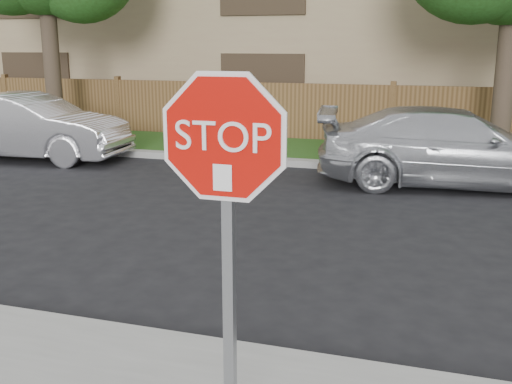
% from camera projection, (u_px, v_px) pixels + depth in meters
% --- Properties ---
extents(ground, '(90.00, 90.00, 0.00)m').
position_uv_depth(ground, '(275.00, 357.00, 5.21)').
color(ground, black).
rests_on(ground, ground).
extents(far_curb, '(70.00, 0.30, 0.15)m').
position_uv_depth(far_curb, '(377.00, 168.00, 12.74)').
color(far_curb, gray).
rests_on(far_curb, ground).
extents(grass_strip, '(70.00, 3.00, 0.12)m').
position_uv_depth(grass_strip, '(384.00, 155.00, 14.28)').
color(grass_strip, '#1E4714').
rests_on(grass_strip, ground).
extents(fence, '(70.00, 0.12, 1.60)m').
position_uv_depth(fence, '(392.00, 116.00, 15.58)').
color(fence, '#50351C').
rests_on(fence, ground).
extents(apartment_building, '(35.20, 9.20, 7.20)m').
position_uv_depth(apartment_building, '(410.00, 16.00, 20.11)').
color(apartment_building, '#987D5E').
rests_on(apartment_building, ground).
extents(stop_sign, '(1.01, 0.13, 2.55)m').
position_uv_depth(stop_sign, '(225.00, 193.00, 3.36)').
color(stop_sign, gray).
rests_on(stop_sign, sidewalk_near).
extents(sedan_left, '(4.76, 1.96, 1.53)m').
position_uv_depth(sedan_left, '(28.00, 127.00, 13.84)').
color(sedan_left, silver).
rests_on(sedan_left, ground).
extents(sedan_right, '(5.32, 2.76, 1.47)m').
position_uv_depth(sedan_right, '(453.00, 147.00, 11.31)').
color(sedan_right, silver).
rests_on(sedan_right, ground).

